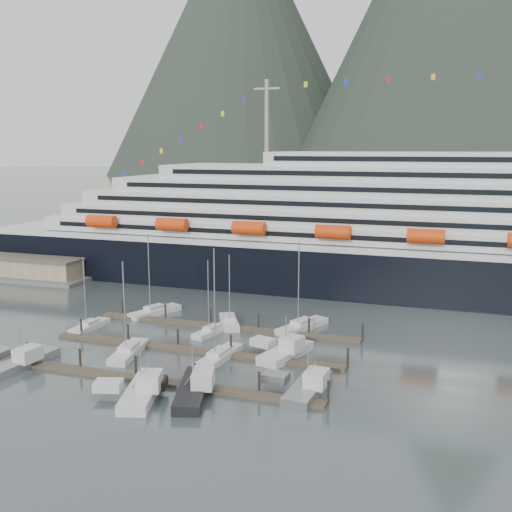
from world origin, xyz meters
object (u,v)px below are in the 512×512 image
object	(u,v)px
warehouse	(16,265)
trawler_b	(140,391)
sailboat_c	(129,352)
sailboat_g	(302,327)
sailboat_b	(212,331)
sailboat_f	(229,322)
trawler_e	(285,351)
cruise_ship	(444,239)
trawler_a	(21,361)
trawler_c	(192,388)
sailboat_a	(90,327)
trawler_d	(307,387)
sailboat_d	(219,357)
sailboat_e	(155,312)

from	to	relation	value
warehouse	trawler_b	size ratio (longest dim) A/B	3.95
sailboat_c	sailboat_g	size ratio (longest dim) A/B	0.94
sailboat_b	trawler_b	world-z (taller)	sailboat_b
sailboat_f	sailboat_g	size ratio (longest dim) A/B	0.82
sailboat_b	trawler_e	xyz separation A→B (m)	(15.02, -7.03, 0.50)
sailboat_g	trawler_b	size ratio (longest dim) A/B	1.39
warehouse	sailboat_f	size ratio (longest dim) A/B	3.44
cruise_ship	trawler_b	xyz separation A→B (m)	(-33.76, -69.98, -11.12)
cruise_ship	trawler_a	distance (m)	86.92
sailboat_g	trawler_c	xyz separation A→B (m)	(-6.16, -31.89, 0.42)
sailboat_f	trawler_a	bearing A→B (deg)	116.98
warehouse	sailboat_b	size ratio (longest dim) A/B	3.47
sailboat_c	trawler_b	xyz separation A→B (m)	(9.82, -13.54, 0.47)
sailboat_a	sailboat_g	bearing A→B (deg)	-68.97
warehouse	sailboat_f	world-z (taller)	sailboat_f
sailboat_c	trawler_d	size ratio (longest dim) A/B	1.31
sailboat_a	trawler_b	world-z (taller)	sailboat_a
trawler_b	trawler_c	xyz separation A→B (m)	(5.64, 3.13, -0.04)
warehouse	sailboat_d	size ratio (longest dim) A/B	2.62
sailboat_b	trawler_a	world-z (taller)	sailboat_b
sailboat_g	trawler_b	bearing A→B (deg)	-176.45
trawler_c	cruise_ship	bearing A→B (deg)	-39.88
trawler_e	sailboat_c	bearing A→B (deg)	122.14
trawler_a	trawler_e	bearing A→B (deg)	-58.79
warehouse	trawler_c	world-z (taller)	trawler_c
trawler_a	trawler_b	xyz separation A→B (m)	(21.85, -4.12, 0.06)
cruise_ship	warehouse	distance (m)	103.31
cruise_ship	sailboat_g	xyz separation A→B (m)	(-21.95, -34.95, -11.59)
sailboat_d	trawler_d	distance (m)	17.21
sailboat_a	cruise_ship	bearing A→B (deg)	-48.46
sailboat_a	trawler_b	xyz separation A→B (m)	(23.27, -22.95, 0.49)
cruise_ship	sailboat_b	size ratio (longest dim) A/B	15.86
sailboat_c	sailboat_f	distance (m)	21.55
trawler_c	trawler_e	world-z (taller)	trawler_e
trawler_c	trawler_e	distance (m)	18.86
trawler_b	trawler_e	xyz separation A→B (m)	(12.95, 20.52, -0.01)
trawler_e	sailboat_a	bearing A→B (deg)	101.26
sailboat_a	sailboat_c	size ratio (longest dim) A/B	0.87
sailboat_e	trawler_c	world-z (taller)	sailboat_e
sailboat_a	trawler_e	world-z (taller)	sailboat_a
trawler_a	trawler_e	world-z (taller)	trawler_e
cruise_ship	trawler_a	bearing A→B (deg)	-130.18
trawler_b	trawler_c	bearing A→B (deg)	-77.32
sailboat_e	sailboat_g	xyz separation A→B (m)	(28.86, -0.00, 0.00)
sailboat_f	sailboat_e	bearing A→B (deg)	56.01
trawler_a	trawler_b	bearing A→B (deg)	-94.69
sailboat_g	trawler_d	bearing A→B (deg)	-141.87
cruise_ship	sailboat_d	distance (m)	62.71
sailboat_b	sailboat_c	bearing A→B (deg)	163.96
trawler_d	trawler_e	bearing A→B (deg)	31.11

